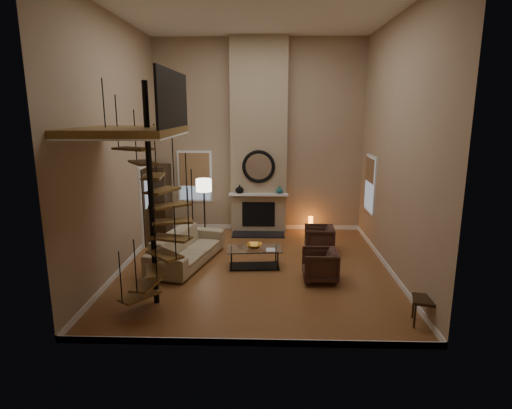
{
  "coord_description": "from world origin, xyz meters",
  "views": [
    {
      "loc": [
        0.29,
        -9.05,
        3.55
      ],
      "look_at": [
        0.0,
        0.4,
        1.4
      ],
      "focal_mm": 29.58,
      "sensor_mm": 36.0,
      "label": 1
    }
  ],
  "objects_px": {
    "sofa": "(187,247)",
    "accent_lamp": "(311,224)",
    "coffee_table": "(254,255)",
    "armchair_far": "(323,265)",
    "hutch": "(161,201)",
    "floor_lamp": "(204,190)",
    "armchair_near": "(322,239)",
    "side_chair": "(433,296)"
  },
  "relations": [
    {
      "from": "armchair_far",
      "to": "sofa",
      "type": "bearing_deg",
      "value": -107.39
    },
    {
      "from": "armchair_near",
      "to": "side_chair",
      "type": "distance_m",
      "value": 3.88
    },
    {
      "from": "sofa",
      "to": "coffee_table",
      "type": "relative_size",
      "value": 1.91
    },
    {
      "from": "armchair_far",
      "to": "accent_lamp",
      "type": "bearing_deg",
      "value": 178.99
    },
    {
      "from": "sofa",
      "to": "armchair_near",
      "type": "height_order",
      "value": "sofa"
    },
    {
      "from": "armchair_near",
      "to": "floor_lamp",
      "type": "xyz_separation_m",
      "value": [
        -3.09,
        0.92,
        1.06
      ]
    },
    {
      "from": "sofa",
      "to": "accent_lamp",
      "type": "distance_m",
      "value": 4.1
    },
    {
      "from": "side_chair",
      "to": "hutch",
      "type": "bearing_deg",
      "value": 137.87
    },
    {
      "from": "coffee_table",
      "to": "sofa",
      "type": "bearing_deg",
      "value": 172.12
    },
    {
      "from": "armchair_near",
      "to": "coffee_table",
      "type": "relative_size",
      "value": 0.57
    },
    {
      "from": "hutch",
      "to": "armchair_near",
      "type": "relative_size",
      "value": 2.79
    },
    {
      "from": "armchair_near",
      "to": "side_chair",
      "type": "xyz_separation_m",
      "value": [
        1.39,
        -3.62,
        0.17
      ]
    },
    {
      "from": "accent_lamp",
      "to": "side_chair",
      "type": "xyz_separation_m",
      "value": [
        1.49,
        -5.41,
        0.28
      ]
    },
    {
      "from": "side_chair",
      "to": "coffee_table",
      "type": "bearing_deg",
      "value": 139.95
    },
    {
      "from": "hutch",
      "to": "sofa",
      "type": "height_order",
      "value": "hutch"
    },
    {
      "from": "floor_lamp",
      "to": "accent_lamp",
      "type": "height_order",
      "value": "floor_lamp"
    },
    {
      "from": "hutch",
      "to": "floor_lamp",
      "type": "distance_m",
      "value": 1.62
    },
    {
      "from": "coffee_table",
      "to": "floor_lamp",
      "type": "bearing_deg",
      "value": 125.81
    },
    {
      "from": "armchair_far",
      "to": "accent_lamp",
      "type": "xyz_separation_m",
      "value": [
        0.09,
        3.61,
        -0.1
      ]
    },
    {
      "from": "hutch",
      "to": "accent_lamp",
      "type": "bearing_deg",
      "value": 1.73
    },
    {
      "from": "armchair_far",
      "to": "coffee_table",
      "type": "height_order",
      "value": "armchair_far"
    },
    {
      "from": "sofa",
      "to": "coffee_table",
      "type": "bearing_deg",
      "value": -83.53
    },
    {
      "from": "hutch",
      "to": "sofa",
      "type": "xyz_separation_m",
      "value": [
        1.2,
        -2.5,
        -0.55
      ]
    },
    {
      "from": "coffee_table",
      "to": "accent_lamp",
      "type": "bearing_deg",
      "value": 61.3
    },
    {
      "from": "floor_lamp",
      "to": "side_chair",
      "type": "distance_m",
      "value": 6.43
    },
    {
      "from": "floor_lamp",
      "to": "side_chair",
      "type": "bearing_deg",
      "value": -45.4
    },
    {
      "from": "floor_lamp",
      "to": "side_chair",
      "type": "relative_size",
      "value": 1.82
    },
    {
      "from": "coffee_table",
      "to": "side_chair",
      "type": "bearing_deg",
      "value": -40.05
    },
    {
      "from": "hutch",
      "to": "armchair_far",
      "type": "distance_m",
      "value": 5.53
    },
    {
      "from": "sofa",
      "to": "armchair_far",
      "type": "xyz_separation_m",
      "value": [
        3.06,
        -0.98,
        -0.04
      ]
    },
    {
      "from": "armchair_near",
      "to": "accent_lamp",
      "type": "height_order",
      "value": "armchair_near"
    },
    {
      "from": "armchair_far",
      "to": "hutch",
      "type": "bearing_deg",
      "value": -128.85
    },
    {
      "from": "armchair_near",
      "to": "accent_lamp",
      "type": "relative_size",
      "value": 1.61
    },
    {
      "from": "hutch",
      "to": "sofa",
      "type": "relative_size",
      "value": 0.83
    },
    {
      "from": "hutch",
      "to": "coffee_table",
      "type": "relative_size",
      "value": 1.59
    },
    {
      "from": "sofa",
      "to": "armchair_near",
      "type": "xyz_separation_m",
      "value": [
        3.25,
        0.84,
        -0.04
      ]
    },
    {
      "from": "coffee_table",
      "to": "floor_lamp",
      "type": "xyz_separation_m",
      "value": [
        -1.42,
        1.97,
        1.13
      ]
    },
    {
      "from": "armchair_far",
      "to": "floor_lamp",
      "type": "relative_size",
      "value": 0.42
    },
    {
      "from": "armchair_near",
      "to": "floor_lamp",
      "type": "bearing_deg",
      "value": -103.74
    },
    {
      "from": "armchair_far",
      "to": "coffee_table",
      "type": "xyz_separation_m",
      "value": [
        -1.47,
        0.76,
        -0.07
      ]
    },
    {
      "from": "accent_lamp",
      "to": "armchair_near",
      "type": "bearing_deg",
      "value": -86.62
    },
    {
      "from": "accent_lamp",
      "to": "floor_lamp",
      "type": "bearing_deg",
      "value": -163.65
    }
  ]
}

